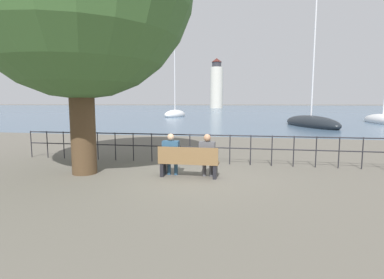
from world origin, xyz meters
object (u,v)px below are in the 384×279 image
object	(u,v)px
park_bench	(188,163)
seated_person_left	(171,153)
seated_person_right	(207,154)
sailboat_2	(383,120)
sailboat_0	(311,123)
harbor_lighthouse	(216,85)
sailboat_1	(175,114)

from	to	relation	value
park_bench	seated_person_left	distance (m)	0.60
park_bench	seated_person_left	bearing A→B (deg)	172.19
seated_person_right	sailboat_2	xyz separation A→B (m)	(15.42, 26.80, -0.39)
park_bench	sailboat_0	world-z (taller)	sailboat_0
seated_person_right	sailboat_2	size ratio (longest dim) A/B	0.16
harbor_lighthouse	sailboat_1	bearing A→B (deg)	-88.63
seated_person_right	harbor_lighthouse	size ratio (longest dim) A/B	0.06
seated_person_left	seated_person_right	xyz separation A→B (m)	(1.07, 0.00, 0.00)
park_bench	seated_person_left	size ratio (longest dim) A/B	1.38
park_bench	sailboat_0	size ratio (longest dim) A/B	0.14
seated_person_left	sailboat_0	xyz separation A→B (m)	(8.01, 20.88, -0.36)
park_bench	harbor_lighthouse	bearing A→B (deg)	95.43
park_bench	sailboat_2	distance (m)	31.25
seated_person_left	sailboat_0	distance (m)	22.36
park_bench	sailboat_1	size ratio (longest dim) A/B	0.15
seated_person_left	sailboat_0	size ratio (longest dim) A/B	0.10
seated_person_left	sailboat_1	world-z (taller)	sailboat_1
park_bench	seated_person_right	world-z (taller)	seated_person_right
sailboat_2	sailboat_0	bearing A→B (deg)	-147.98
seated_person_left	harbor_lighthouse	distance (m)	123.62
sailboat_0	sailboat_1	size ratio (longest dim) A/B	1.05
park_bench	sailboat_0	xyz separation A→B (m)	(7.48, 20.95, -0.09)
park_bench	seated_person_right	size ratio (longest dim) A/B	1.37
sailboat_2	park_bench	bearing A→B (deg)	-123.61
sailboat_1	harbor_lighthouse	bearing A→B (deg)	104.84
sailboat_2	harbor_lighthouse	distance (m)	100.33
seated_person_left	harbor_lighthouse	bearing A→B (deg)	95.19
seated_person_right	seated_person_left	bearing A→B (deg)	-179.97
park_bench	seated_person_left	xyz separation A→B (m)	(-0.53, 0.07, 0.26)
park_bench	sailboat_2	bearing A→B (deg)	59.31
seated_person_left	sailboat_2	bearing A→B (deg)	58.40
harbor_lighthouse	sailboat_2	bearing A→B (deg)	-73.93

